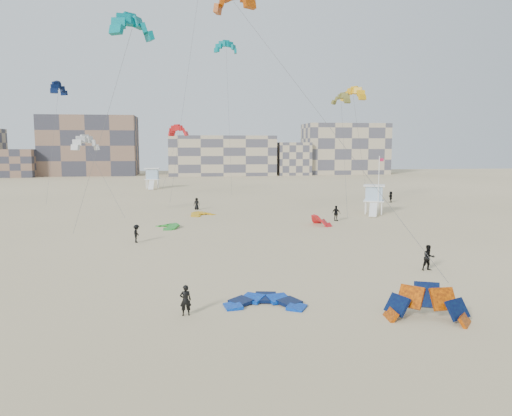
{
  "coord_description": "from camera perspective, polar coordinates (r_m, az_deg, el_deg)",
  "views": [
    {
      "loc": [
        -0.17,
        -24.97,
        8.81
      ],
      "look_at": [
        4.01,
        6.0,
        4.94
      ],
      "focal_mm": 35.0,
      "sensor_mm": 36.0,
      "label": 1
    }
  ],
  "objects": [
    {
      "name": "kite_fly_navy",
      "position": [
        77.84,
        -21.62,
        12.49
      ],
      "size": [
        3.97,
        6.51,
        16.96
      ],
      "rotation": [
        0.0,
        0.0,
        1.34
      ],
      "color": "#051B3B",
      "rests_on": "ground"
    },
    {
      "name": "condo_east",
      "position": [
        164.8,
        10.11,
        6.67
      ],
      "size": [
        26.0,
        14.0,
        16.0
      ],
      "primitive_type": "cube",
      "color": "tan",
      "rests_on": "ground"
    },
    {
      "name": "lifeguard_tower_near",
      "position": [
        67.17,
        13.34,
        0.95
      ],
      "size": [
        3.52,
        5.67,
        3.81
      ],
      "rotation": [
        0.0,
        0.0,
        -0.39
      ],
      "color": "white",
      "rests_on": "ground"
    },
    {
      "name": "kitesurfer_c",
      "position": [
        47.2,
        -13.49,
        -2.86
      ],
      "size": [
        0.77,
        1.16,
        1.68
      ],
      "primitive_type": "imported",
      "rotation": [
        0.0,
        0.0,
        1.43
      ],
      "color": "black",
      "rests_on": "ground"
    },
    {
      "name": "kitesurfer_d",
      "position": [
        59.86,
        9.15,
        -0.6
      ],
      "size": [
        1.11,
        1.07,
        1.85
      ],
      "primitive_type": "imported",
      "rotation": [
        0.0,
        0.0,
        2.4
      ],
      "color": "black",
      "rests_on": "ground"
    },
    {
      "name": "kite_fly_teal_a",
      "position": [
        47.68,
        -13.97,
        19.29
      ],
      "size": [
        8.61,
        5.74,
        19.66
      ],
      "rotation": [
        0.0,
        0.0,
        0.73
      ],
      "color": "#008C77",
      "rests_on": "ground"
    },
    {
      "name": "kite_ground_red_far",
      "position": [
        56.64,
        7.43,
        -1.95
      ],
      "size": [
        3.73,
        3.67,
        3.16
      ],
      "primitive_type": null,
      "rotation": [
        0.82,
        0.0,
        1.79
      ],
      "color": "red",
      "rests_on": "ground"
    },
    {
      "name": "kitesurfer_f",
      "position": [
        81.71,
        15.14,
        1.24
      ],
      "size": [
        0.91,
        1.71,
        1.76
      ],
      "primitive_type": "imported",
      "rotation": [
        0.0,
        0.0,
        -1.82
      ],
      "color": "black",
      "rests_on": "ground"
    },
    {
      "name": "kitesurfer_e",
      "position": [
        70.19,
        -6.81,
        0.49
      ],
      "size": [
        0.88,
        0.63,
        1.69
      ],
      "primitive_type": "imported",
      "rotation": [
        0.0,
        0.0,
        -0.12
      ],
      "color": "black",
      "rests_on": "ground"
    },
    {
      "name": "kite_ground_green",
      "position": [
        55.22,
        -10.11,
        -2.24
      ],
      "size": [
        4.36,
        4.21,
        1.43
      ],
      "primitive_type": null,
      "rotation": [
        0.2,
        0.0,
        -1.25
      ],
      "color": "green",
      "rests_on": "ground"
    },
    {
      "name": "kite_ground_yellow",
      "position": [
        64.44,
        -6.16,
        -0.84
      ],
      "size": [
        4.79,
        4.81,
        1.43
      ],
      "primitive_type": null,
      "rotation": [
        0.2,
        0.0,
        0.72
      ],
      "color": "orange",
      "rests_on": "ground"
    },
    {
      "name": "kite_fly_orange",
      "position": [
        50.12,
        -2.56,
        22.47
      ],
      "size": [
        13.22,
        24.76,
        22.57
      ],
      "rotation": [
        0.0,
        0.0,
        -0.67
      ],
      "color": "#FD6200",
      "rests_on": "ground"
    },
    {
      "name": "condo_fill_left",
      "position": [
        160.96,
        -25.81,
        4.64
      ],
      "size": [
        12.0,
        10.0,
        8.0
      ],
      "primitive_type": "cube",
      "color": "brown",
      "rests_on": "ground"
    },
    {
      "name": "kite_ground_orange",
      "position": [
        27.5,
        18.92,
        -12.02
      ],
      "size": [
        5.57,
        5.47,
        4.19
      ],
      "primitive_type": null,
      "rotation": [
        0.99,
        0.0,
        -0.38
      ],
      "color": "#FD6200",
      "rests_on": "ground"
    },
    {
      "name": "flagpole",
      "position": [
        65.35,
        13.85,
        2.63
      ],
      "size": [
        0.62,
        0.09,
        7.6
      ],
      "color": "white",
      "rests_on": "ground"
    },
    {
      "name": "kite_fly_grey",
      "position": [
        63.34,
        -18.89,
        6.9
      ],
      "size": [
        7.55,
        9.1,
        9.21
      ],
      "rotation": [
        0.0,
        0.0,
        0.79
      ],
      "color": "silver",
      "rests_on": "ground"
    },
    {
      "name": "condo_mid",
      "position": [
        155.33,
        -3.95,
        6.0
      ],
      "size": [
        32.0,
        16.0,
        12.0
      ],
      "primitive_type": "cube",
      "color": "tan",
      "rests_on": "ground"
    },
    {
      "name": "kite_ground_blue",
      "position": [
        28.32,
        1.04,
        -11.07
      ],
      "size": [
        4.75,
        4.92,
        1.19
      ],
      "primitive_type": null,
      "rotation": [
        0.12,
        0.0,
        -0.18
      ],
      "color": "blue",
      "rests_on": "ground"
    },
    {
      "name": "condo_west_b",
      "position": [
        161.75,
        -18.44,
        6.77
      ],
      "size": [
        28.0,
        14.0,
        18.0
      ],
      "primitive_type": "cube",
      "color": "brown",
      "rests_on": "ground"
    },
    {
      "name": "lifeguard_tower_far",
      "position": [
        107.17,
        -11.76,
        3.33
      ],
      "size": [
        3.13,
        5.88,
        4.29
      ],
      "rotation": [
        0.0,
        0.0,
        -0.03
      ],
      "color": "white",
      "rests_on": "ground"
    },
    {
      "name": "kitesurfer_main",
      "position": [
        26.75,
        -8.06,
        -10.39
      ],
      "size": [
        0.64,
        0.46,
        1.64
      ],
      "primitive_type": "imported",
      "rotation": [
        0.0,
        0.0,
        3.27
      ],
      "color": "black",
      "rests_on": "ground"
    },
    {
      "name": "kite_fly_teal_b",
      "position": [
        80.44,
        -3.44,
        17.78
      ],
      "size": [
        4.03,
        3.84,
        23.79
      ],
      "rotation": [
        0.0,
        0.0,
        0.21
      ],
      "color": "#008C77",
      "rests_on": "ground"
    },
    {
      "name": "kite_fly_red",
      "position": [
        90.6,
        -8.88,
        8.63
      ],
      "size": [
        5.63,
        7.73,
        12.0
      ],
      "rotation": [
        0.0,
        0.0,
        2.48
      ],
      "color": "red",
      "rests_on": "ground"
    },
    {
      "name": "kite_fly_olive",
      "position": [
        68.96,
        9.7,
        12.12
      ],
      "size": [
        5.12,
        15.3,
        15.26
      ],
      "rotation": [
        0.0,
        0.0,
        -1.08
      ],
      "color": "brown",
      "rests_on": "ground"
    },
    {
      "name": "kitesurfer_b",
      "position": [
        37.77,
        19.13,
        -5.4
      ],
      "size": [
        0.92,
        0.74,
        1.84
      ],
      "primitive_type": "imported",
      "rotation": [
        0.0,
        0.0,
        0.04
      ],
      "color": "black",
      "rests_on": "ground"
    },
    {
      "name": "condo_fill_right",
      "position": [
        156.37,
        4.21,
        5.64
      ],
      "size": [
        10.0,
        10.0,
        10.0
      ],
      "primitive_type": "cube",
      "color": "tan",
      "rests_on": "ground"
    },
    {
      "name": "kite_fly_yellow",
      "position": [
        73.82,
        11.04,
        12.53
      ],
      "size": [
        7.69,
        9.8,
        16.46
      ],
      "rotation": [
        0.0,
        0.0,
        -0.94
      ],
      "color": "orange",
      "rests_on": "ground"
    },
    {
      "name": "ground",
      "position": [
        26.48,
        -7.04,
        -12.43
      ],
      "size": [
        320.0,
        320.0,
        0.0
      ],
      "primitive_type": "plane",
      "color": "beige",
      "rests_on": "ground"
    }
  ]
}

